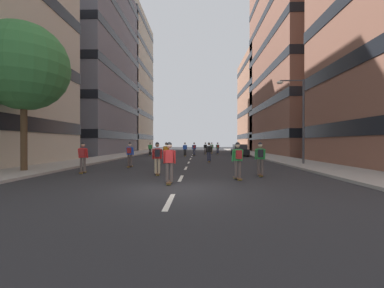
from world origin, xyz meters
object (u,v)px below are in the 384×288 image
object	(u,v)px
streetlamp_right	(299,112)
skater_1	(150,148)
skater_2	(166,151)
skater_12	(212,147)
skater_4	(260,157)
skater_13	(83,156)
parked_car_near	(240,151)
skater_5	(169,161)
skater_6	(209,151)
skater_10	(205,148)
skater_7	(218,147)
skater_11	(157,156)
street_tree_near	(24,67)
skater_8	(130,153)
skater_9	(238,158)
skater_3	(194,148)
skater_0	(185,149)

from	to	relation	value
streetlamp_right	skater_1	xyz separation A→B (m)	(-14.39, 15.24, -3.15)
skater_2	skater_12	xyz separation A→B (m)	(4.90, 19.07, 0.03)
skater_4	skater_13	size ratio (longest dim) A/B	1.00
parked_car_near	skater_5	world-z (taller)	skater_5
skater_6	skater_10	xyz separation A→B (m)	(0.11, 16.17, 0.00)
parked_car_near	skater_13	xyz separation A→B (m)	(-12.02, -19.43, 0.32)
skater_1	skater_10	xyz separation A→B (m)	(7.72, 4.13, 0.00)
skater_1	skater_2	distance (m)	13.67
parked_car_near	streetlamp_right	xyz separation A→B (m)	(2.31, -13.90, 3.44)
skater_5	skater_7	xyz separation A→B (m)	(4.16, 28.43, 0.03)
skater_11	skater_13	distance (m)	4.43
street_tree_near	skater_8	world-z (taller)	street_tree_near
skater_1	streetlamp_right	bearing A→B (deg)	-46.65
skater_7	skater_9	bearing A→B (deg)	-92.26
skater_3	skater_6	xyz separation A→B (m)	(1.53, -11.19, -0.03)
skater_10	skater_11	bearing A→B (deg)	-97.31
street_tree_near	skater_13	distance (m)	6.29
skater_4	skater_12	size ratio (longest dim) A/B	1.00
skater_2	skater_3	distance (m)	12.45
streetlamp_right	skater_11	bearing A→B (deg)	-148.02
street_tree_near	skater_11	size ratio (longest dim) A/B	4.83
parked_car_near	skater_0	size ratio (longest dim) A/B	2.47
skater_0	skater_7	distance (m)	7.96
skater_0	skater_11	bearing A→B (deg)	-91.50
skater_1	skater_9	xyz separation A→B (m)	(8.52, -23.11, 0.03)
skater_4	skater_10	xyz separation A→B (m)	(-2.17, 25.91, -0.03)
streetlamp_right	skater_7	size ratio (longest dim) A/B	3.65
streetlamp_right	skater_11	distance (m)	12.14
skater_11	skater_7	bearing A→B (deg)	78.57
skater_0	skater_4	world-z (taller)	same
skater_2	skater_12	world-z (taller)	same
skater_1	skater_6	bearing A→B (deg)	-57.71
street_tree_near	skater_5	world-z (taller)	street_tree_near
streetlamp_right	skater_1	world-z (taller)	streetlamp_right
skater_4	skater_8	size ratio (longest dim) A/B	1.00
skater_8	skater_11	distance (m)	5.16
skater_13	skater_7	bearing A→B (deg)	68.97
skater_4	skater_11	distance (m)	5.46
street_tree_near	skater_13	size ratio (longest dim) A/B	4.83
street_tree_near	skater_5	xyz separation A→B (m)	(8.96, -3.88, -5.19)
skater_6	skater_9	xyz separation A→B (m)	(0.91, -11.06, 0.03)
skater_2	skater_5	world-z (taller)	same
skater_1	skater_6	xyz separation A→B (m)	(7.61, -12.05, 0.00)
skater_7	skater_12	world-z (taller)	same
skater_10	skater_12	xyz separation A→B (m)	(1.05, 1.83, 0.03)
street_tree_near	skater_3	world-z (taller)	street_tree_near
skater_2	skater_6	size ratio (longest dim) A/B	1.00
street_tree_near	skater_6	xyz separation A→B (m)	(11.14, 8.48, -5.19)
skater_6	streetlamp_right	bearing A→B (deg)	-25.24
streetlamp_right	skater_5	distance (m)	13.20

